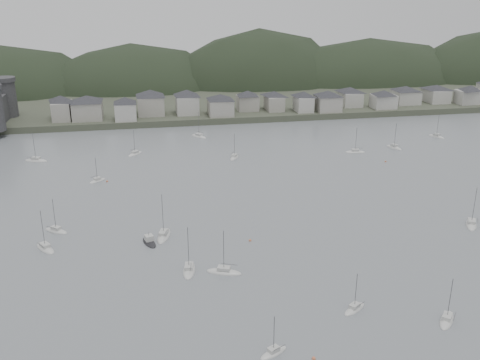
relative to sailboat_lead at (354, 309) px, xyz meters
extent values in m
plane|color=slate|center=(-11.33, -10.54, -0.19)|extent=(900.00, 900.00, 0.00)
cube|color=#383D2D|center=(-11.33, 284.46, 1.31)|extent=(900.00, 250.00, 3.00)
ellipsoid|color=black|center=(-122.20, 261.40, -10.33)|extent=(138.98, 92.48, 81.13)
ellipsoid|color=black|center=(-43.63, 262.32, -10.15)|extent=(132.08, 90.41, 79.74)
ellipsoid|color=black|center=(39.31, 262.39, -12.86)|extent=(133.88, 88.37, 101.41)
ellipsoid|color=black|center=(114.61, 257.37, -10.50)|extent=(165.81, 81.78, 82.55)
cylinder|color=#303032|center=(-103.33, 183.46, 11.31)|extent=(10.00, 10.00, 17.00)
cube|color=#303032|center=(-103.33, 169.46, 8.81)|extent=(3.50, 30.00, 12.00)
cube|color=#A29E94|center=(-76.33, 171.42, 7.11)|extent=(8.34, 12.91, 8.59)
pyramid|color=#25262A|center=(-76.33, 171.42, 12.90)|extent=(15.78, 15.78, 3.01)
cube|color=#A29E94|center=(-64.65, 170.78, 6.99)|extent=(13.68, 13.35, 8.36)
pyramid|color=#25262A|center=(-64.65, 170.78, 12.64)|extent=(20.07, 20.07, 2.93)
cube|color=#ACAAA2|center=(-46.91, 165.47, 6.85)|extent=(9.78, 10.20, 8.08)
pyramid|color=#25262A|center=(-46.91, 165.47, 12.31)|extent=(14.83, 14.83, 2.83)
cube|color=#A29E94|center=(-34.85, 175.10, 7.36)|extent=(12.59, 13.33, 9.09)
pyramid|color=#25262A|center=(-34.85, 175.10, 13.50)|extent=(19.24, 19.24, 3.18)
cube|color=#ACAAA2|center=(-17.08, 173.56, 7.25)|extent=(10.74, 12.17, 8.87)
pyramid|color=#25262A|center=(-17.08, 173.56, 13.23)|extent=(17.01, 17.01, 3.10)
cube|color=#A29E94|center=(-1.41, 166.99, 6.66)|extent=(11.63, 12.09, 7.69)
pyramid|color=#25262A|center=(-1.41, 166.99, 11.85)|extent=(17.61, 17.61, 2.69)
cube|color=#A29E94|center=(13.92, 175.65, 6.53)|extent=(10.37, 9.35, 7.44)
pyramid|color=#25262A|center=(13.92, 175.65, 11.56)|extent=(14.65, 14.65, 2.60)
cube|color=#A29E94|center=(27.29, 173.25, 6.43)|extent=(8.24, 12.20, 7.22)
pyramid|color=#25262A|center=(27.29, 173.25, 11.30)|extent=(15.17, 15.17, 2.53)
cube|color=#ACAAA2|center=(41.16, 168.01, 6.55)|extent=(8.06, 10.91, 7.46)
pyramid|color=#25262A|center=(41.16, 168.01, 11.58)|extent=(14.08, 14.08, 2.61)
cube|color=#A29E94|center=(53.48, 166.52, 6.65)|extent=(11.73, 11.78, 7.66)
pyramid|color=#25262A|center=(53.48, 166.52, 11.82)|extent=(17.46, 17.46, 2.68)
cube|color=#ACAAA2|center=(69.30, 176.37, 6.48)|extent=(10.19, 13.02, 7.33)
pyramid|color=#25262A|center=(69.30, 176.37, 11.43)|extent=(17.23, 17.23, 2.57)
cube|color=#ACAAA2|center=(84.21, 167.52, 6.25)|extent=(11.70, 9.81, 6.88)
pyramid|color=#25262A|center=(84.21, 167.52, 10.89)|extent=(15.97, 15.97, 2.41)
cube|color=#ACAAA2|center=(101.07, 176.36, 6.31)|extent=(12.83, 12.48, 7.00)
pyramid|color=#25262A|center=(101.07, 176.36, 11.04)|extent=(18.79, 18.79, 2.45)
cube|color=#ACAAA2|center=(119.40, 176.88, 6.30)|extent=(11.07, 13.50, 6.97)
pyramid|color=#25262A|center=(119.40, 176.88, 11.00)|extent=(18.25, 18.25, 2.44)
cube|color=#ACAAA2|center=(134.68, 169.18, 6.48)|extent=(13.75, 9.12, 7.34)
pyramid|color=#25262A|center=(134.68, 169.18, 11.44)|extent=(16.97, 16.97, 2.57)
ellipsoid|color=silver|center=(0.00, 0.00, -0.14)|extent=(6.51, 5.35, 1.29)
cube|color=#B6B7B2|center=(0.00, 0.00, 0.81)|extent=(2.67, 2.45, 0.70)
cylinder|color=#3F3F42|center=(0.00, 0.00, 4.06)|extent=(0.12, 0.12, 8.08)
cylinder|color=#3F3F42|center=(0.96, -0.65, 1.36)|extent=(2.46, 1.72, 0.10)
ellipsoid|color=silver|center=(43.01, 103.98, -0.14)|extent=(8.33, 3.82, 1.60)
cube|color=#B6B7B2|center=(43.01, 103.98, 0.97)|extent=(3.05, 2.19, 0.70)
cylinder|color=#3F3F42|center=(43.01, 103.98, 5.03)|extent=(0.12, 0.12, 10.03)
cylinder|color=#3F3F42|center=(44.44, 104.21, 1.52)|extent=(3.58, 0.68, 0.10)
ellipsoid|color=silver|center=(-15.42, 139.46, -0.14)|extent=(7.47, 8.84, 1.77)
cube|color=#B6B7B2|center=(-15.42, 139.46, 1.05)|extent=(3.39, 3.65, 0.70)
cylinder|color=#3F3F42|center=(-15.42, 139.46, 5.55)|extent=(0.12, 0.12, 11.07)
cylinder|color=#3F3F42|center=(-14.49, 140.75, 1.60)|extent=(2.41, 3.29, 0.10)
ellipsoid|color=silver|center=(47.68, 32.78, -0.14)|extent=(6.99, 8.85, 1.74)
cube|color=#B6B7B2|center=(47.68, 32.78, 1.04)|extent=(3.24, 3.60, 0.70)
cylinder|color=#3F3F42|center=(47.68, 32.78, 5.45)|extent=(0.12, 0.12, 10.88)
cylinder|color=#3F3F42|center=(48.52, 31.45, 1.59)|extent=(2.17, 3.37, 0.10)
ellipsoid|color=silver|center=(-19.56, -10.28, -0.14)|extent=(6.23, 4.50, 1.20)
cube|color=#B6B7B2|center=(-19.56, -10.28, 0.77)|extent=(2.48, 2.15, 0.70)
cylinder|color=#3F3F42|center=(-19.56, -10.28, 3.78)|extent=(0.12, 0.12, 7.52)
cylinder|color=#3F3F42|center=(-18.60, -10.79, 1.32)|extent=(2.45, 1.35, 0.10)
ellipsoid|color=silver|center=(61.25, 107.11, -0.14)|extent=(5.05, 8.46, 1.61)
cube|color=#B6B7B2|center=(61.25, 107.11, 0.97)|extent=(2.59, 3.24, 0.70)
cylinder|color=#3F3F42|center=(61.25, 107.11, 5.05)|extent=(0.12, 0.12, 10.07)
cylinder|color=#3F3F42|center=(60.78, 105.74, 1.52)|extent=(1.27, 3.46, 0.10)
ellipsoid|color=silver|center=(-43.22, 117.94, -0.14)|extent=(6.81, 7.51, 1.54)
cube|color=#B6B7B2|center=(-43.22, 117.94, 0.94)|extent=(3.03, 3.16, 0.70)
cylinder|color=#3F3F42|center=(-43.22, 117.94, 4.83)|extent=(0.12, 0.12, 9.63)
cylinder|color=#3F3F42|center=(-44.10, 119.01, 1.49)|extent=(2.29, 2.74, 0.10)
ellipsoid|color=silver|center=(-36.18, 41.44, -0.14)|extent=(5.41, 9.83, 1.87)
cube|color=#B6B7B2|center=(-36.18, 41.44, 1.10)|extent=(2.87, 3.71, 0.70)
cylinder|color=#3F3F42|center=(-36.18, 41.44, 5.87)|extent=(0.12, 0.12, 11.71)
cylinder|color=#3F3F42|center=(-35.72, 39.81, 1.65)|extent=(1.23, 4.09, 0.10)
ellipsoid|color=silver|center=(16.30, -7.08, -0.14)|extent=(6.60, 7.13, 1.48)
cube|color=#B6B7B2|center=(16.30, -7.08, 0.90)|extent=(2.91, 3.02, 0.70)
cylinder|color=#3F3F42|center=(16.30, -7.08, 4.63)|extent=(0.12, 0.12, 9.22)
cylinder|color=#3F3F42|center=(17.17, -8.08, 1.45)|extent=(2.24, 2.58, 0.10)
ellipsoid|color=silver|center=(-31.43, 22.18, -0.14)|extent=(4.16, 9.00, 1.73)
cube|color=#B6B7B2|center=(-31.43, 22.18, 1.03)|extent=(2.38, 3.30, 0.70)
cylinder|color=#3F3F42|center=(-31.43, 22.18, 5.43)|extent=(0.12, 0.12, 10.83)
cylinder|color=#3F3F42|center=(-31.18, 20.64, 1.58)|extent=(0.74, 3.86, 0.10)
ellipsoid|color=silver|center=(-55.96, 88.74, -0.14)|extent=(6.27, 5.91, 1.31)
cube|color=#B6B7B2|center=(-55.96, 88.74, 0.82)|extent=(2.67, 2.60, 0.70)
cylinder|color=#3F3F42|center=(-55.96, 88.74, 4.10)|extent=(0.12, 0.12, 8.17)
cylinder|color=#3F3F42|center=(-56.84, 89.52, 1.37)|extent=(2.26, 2.03, 0.10)
ellipsoid|color=silver|center=(87.42, 119.56, -0.14)|extent=(5.46, 8.38, 1.60)
cube|color=#B6B7B2|center=(87.42, 119.56, 0.97)|extent=(2.71, 3.27, 0.70)
cylinder|color=#3F3F42|center=(87.42, 119.56, 5.02)|extent=(0.12, 0.12, 10.02)
cylinder|color=#3F3F42|center=(86.86, 118.22, 1.52)|extent=(1.49, 3.37, 0.10)
ellipsoid|color=silver|center=(-65.76, 39.88, -0.14)|extent=(6.65, 8.26, 1.63)
cube|color=#B6B7B2|center=(-65.76, 39.88, 0.98)|extent=(3.07, 3.37, 0.70)
cylinder|color=#3F3F42|center=(-65.76, 39.88, 5.12)|extent=(0.12, 0.12, 10.20)
cylinder|color=#3F3F42|center=(-66.56, 38.65, 1.53)|extent=(2.09, 3.13, 0.10)
ellipsoid|color=silver|center=(-23.67, 19.72, -0.14)|extent=(8.71, 5.63, 1.66)
cube|color=#B6B7B2|center=(-23.67, 19.72, 1.00)|extent=(3.39, 2.80, 0.70)
cylinder|color=#3F3F42|center=(-23.67, 19.72, 5.21)|extent=(0.12, 0.12, 10.40)
cylinder|color=#3F3F42|center=(-22.29, 20.29, 1.55)|extent=(3.50, 1.52, 0.10)
ellipsoid|color=silver|center=(-5.58, 106.00, -0.14)|extent=(5.62, 7.69, 1.49)
cube|color=#B6B7B2|center=(-5.58, 106.00, 0.91)|extent=(2.67, 3.07, 0.70)
cylinder|color=#3F3F42|center=(-5.58, 106.00, 4.67)|extent=(0.12, 0.12, 9.31)
cylinder|color=#3F3F42|center=(-6.21, 107.18, 1.46)|extent=(1.67, 3.00, 0.10)
ellipsoid|color=silver|center=(-80.12, 116.17, -0.14)|extent=(9.39, 5.71, 1.79)
cube|color=#B6B7B2|center=(-80.12, 116.17, 1.06)|extent=(3.61, 2.91, 0.70)
cylinder|color=#3F3F42|center=(-80.12, 116.17, 5.61)|extent=(0.12, 0.12, 11.19)
cylinder|color=#3F3F42|center=(-81.64, 115.62, 1.61)|extent=(3.83, 1.45, 0.10)
ellipsoid|color=silver|center=(-64.41, 50.03, -0.14)|extent=(7.31, 6.28, 1.47)
cube|color=#B6B7B2|center=(-64.41, 50.03, 0.90)|extent=(3.03, 2.84, 0.70)
cylinder|color=#3F3F42|center=(-64.41, 50.03, 4.61)|extent=(0.12, 0.12, 9.20)
cylinder|color=#3F3F42|center=(-65.48, 49.24, 1.45)|extent=(2.72, 2.06, 0.10)
ellipsoid|color=black|center=(-40.06, 38.31, -0.14)|extent=(4.57, 7.53, 1.56)
cube|color=#B6B7B2|center=(-40.06, 38.31, 1.29)|extent=(2.53, 2.63, 1.40)
cylinder|color=#3F3F42|center=(-40.06, 38.31, 2.19)|extent=(0.10, 0.10, 1.20)
sphere|color=#CE6D44|center=(-52.70, 87.57, -0.04)|extent=(0.70, 0.70, 0.70)
sphere|color=#CE6D44|center=(49.54, 90.29, -0.04)|extent=(0.70, 0.70, 0.70)
sphere|color=#CE6D44|center=(-12.98, -13.13, -0.04)|extent=(0.70, 0.70, 0.70)
sphere|color=#CE6D44|center=(-14.39, 34.58, -0.04)|extent=(0.70, 0.70, 0.70)
camera|label=1|loc=(-40.25, -86.46, 61.14)|focal=39.74mm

